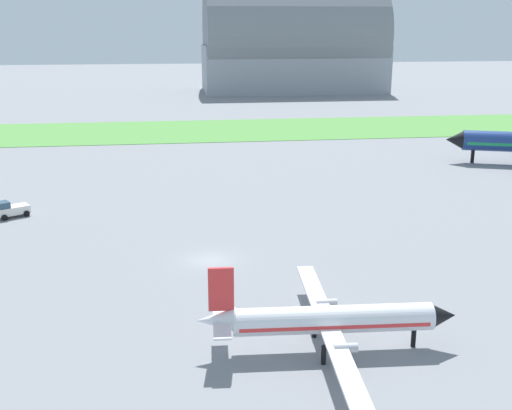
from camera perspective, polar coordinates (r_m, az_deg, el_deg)
name	(u,v)px	position (r m, az deg, el deg)	size (l,w,h in m)	color
ground_plane	(210,260)	(59.89, -4.15, -4.98)	(600.00, 600.00, 0.00)	gray
grass_taxiway_strip	(187,131)	(132.28, -6.20, 6.65)	(360.00, 28.00, 0.08)	#549342
airplane_foreground_turboprop	(328,319)	(43.58, 6.49, -10.18)	(17.75, 20.73, 6.21)	white
pushback_tug_near_gate	(11,209)	(77.81, -21.20, -0.37)	(4.01, 3.43, 1.95)	white
hangar_distant	(293,46)	(209.58, 3.33, 14.11)	(57.16, 31.33, 33.14)	#9399A3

